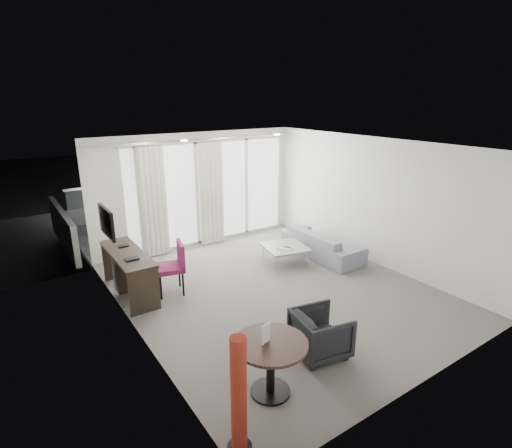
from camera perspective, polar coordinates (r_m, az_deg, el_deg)
floor at (r=7.37m, az=2.64°, el=-9.37°), size 5.00×6.00×0.00m
ceiling at (r=6.59m, az=2.97°, el=11.14°), size 5.00×6.00×0.00m
wall_left at (r=5.81m, az=-17.45°, el=-3.87°), size 0.00×6.00×2.60m
wall_right at (r=8.55m, az=16.39°, el=3.13°), size 0.00×6.00×2.60m
wall_front at (r=4.98m, az=24.12°, el=-8.42°), size 5.00×0.00×2.60m
window_panel at (r=9.50m, az=-6.57°, el=4.56°), size 4.00×0.02×2.38m
window_frame at (r=9.48m, az=-6.53°, el=4.55°), size 4.10×0.06×2.44m
curtain_left at (r=8.80m, az=-14.47°, el=3.02°), size 0.60×0.20×2.38m
curtain_right at (r=9.33m, az=-6.37°, el=4.33°), size 0.60×0.20×2.38m
curtain_track at (r=9.01m, az=-8.08°, el=11.85°), size 4.80×0.04×0.04m
downlight_a at (r=7.52m, az=-10.21°, el=11.65°), size 0.12×0.12×0.02m
downlight_b at (r=8.58m, az=2.99°, el=12.65°), size 0.12×0.12×0.02m
desk at (r=7.40m, az=-17.66°, el=-6.74°), size 0.52×1.68×0.79m
tv at (r=7.14m, az=-20.59°, el=0.26°), size 0.05×0.80×0.50m
desk_chair at (r=7.23m, az=-12.25°, el=-6.23°), size 0.61×0.59×0.94m
round_table at (r=4.95m, az=2.10°, el=-19.85°), size 1.12×1.12×0.69m
menu_card at (r=4.73m, az=1.40°, el=-16.24°), size 0.13×0.06×0.23m
red_lamp at (r=4.15m, az=-2.48°, el=-23.29°), size 0.31×0.31×1.28m
tub_armchair at (r=5.64m, az=9.23°, el=-15.18°), size 0.81×0.79×0.63m
coffee_table at (r=8.41m, az=4.15°, el=-4.39°), size 1.00×1.00×0.38m
remote at (r=8.26m, az=4.48°, el=-3.55°), size 0.10×0.17×0.02m
magazine at (r=8.21m, az=4.18°, el=-3.66°), size 0.30×0.34×0.02m
sofa at (r=8.86m, az=9.36°, el=-2.71°), size 0.77×1.97×0.58m
terrace_slab at (r=11.16m, az=-9.96°, el=-0.29°), size 5.60×3.00×0.12m
rattan_chair_a at (r=10.85m, az=-4.88°, el=1.76°), size 0.63×0.63×0.73m
rattan_chair_b at (r=12.01m, az=-4.42°, el=3.69°), size 0.79×0.79×0.87m
rattan_table at (r=11.22m, az=-3.74°, el=1.57°), size 0.59×0.59×0.45m
balustrade at (r=12.30m, az=-12.90°, el=3.95°), size 5.50×0.06×1.05m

